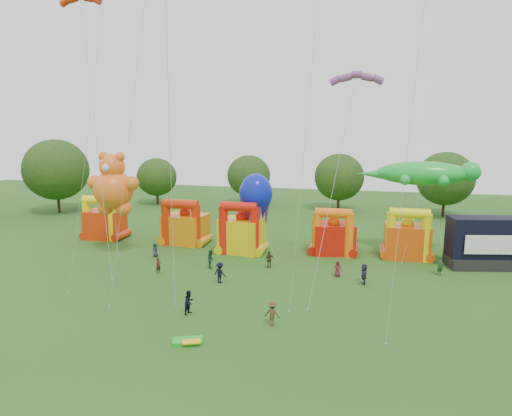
% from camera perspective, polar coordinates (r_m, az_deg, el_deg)
% --- Properties ---
extents(ground, '(160.00, 160.00, 0.00)m').
position_cam_1_polar(ground, '(28.71, -12.70, -19.87)').
color(ground, '#235518').
rests_on(ground, ground).
extents(tree_ring, '(122.11, 124.20, 12.07)m').
position_cam_1_polar(tree_ring, '(27.18, -14.92, -7.29)').
color(tree_ring, '#352314').
rests_on(tree_ring, ground).
extents(bouncy_castle_0, '(4.65, 3.81, 5.68)m').
position_cam_1_polar(bouncy_castle_0, '(61.12, -18.46, -1.63)').
color(bouncy_castle_0, red).
rests_on(bouncy_castle_0, ground).
extents(bouncy_castle_1, '(5.43, 4.63, 5.62)m').
position_cam_1_polar(bouncy_castle_1, '(56.22, -8.91, -2.27)').
color(bouncy_castle_1, orange).
rests_on(bouncy_castle_1, ground).
extents(bouncy_castle_2, '(5.12, 4.37, 6.00)m').
position_cam_1_polar(bouncy_castle_2, '(51.66, -1.84, -3.10)').
color(bouncy_castle_2, '#D9B80B').
rests_on(bouncy_castle_2, ground).
extents(bouncy_castle_3, '(5.13, 4.43, 5.37)m').
position_cam_1_polar(bouncy_castle_3, '(51.98, 9.64, -3.43)').
color(bouncy_castle_3, red).
rests_on(bouncy_castle_3, ground).
extents(bouncy_castle_4, '(4.73, 3.84, 5.70)m').
position_cam_1_polar(bouncy_castle_4, '(52.25, 18.36, -3.61)').
color(bouncy_castle_4, '#D4440B').
rests_on(bouncy_castle_4, ground).
extents(stage_trailer, '(8.54, 4.50, 5.21)m').
position_cam_1_polar(stage_trailer, '(52.03, 27.16, -3.93)').
color(stage_trailer, black).
rests_on(stage_trailer, ground).
extents(teddy_bear_kite, '(6.01, 4.26, 11.58)m').
position_cam_1_polar(teddy_bear_kite, '(51.80, -17.38, 2.08)').
color(teddy_bear_kite, orange).
rests_on(teddy_bear_kite, ground).
extents(gecko_kite, '(12.88, 6.63, 10.56)m').
position_cam_1_polar(gecko_kite, '(52.29, 19.58, 1.51)').
color(gecko_kite, green).
rests_on(gecko_kite, ground).
extents(octopus_kite, '(5.21, 5.49, 9.02)m').
position_cam_1_polar(octopus_kite, '(51.19, 0.50, -0.63)').
color(octopus_kite, '#0B1AAF').
rests_on(octopus_kite, ground).
extents(parafoil_kites, '(32.30, 12.91, 28.34)m').
position_cam_1_polar(parafoil_kites, '(43.22, -10.89, 7.67)').
color(parafoil_kites, red).
rests_on(parafoil_kites, ground).
extents(diamond_kites, '(28.84, 10.39, 37.71)m').
position_cam_1_polar(diamond_kites, '(35.96, -3.42, 11.92)').
color(diamond_kites, red).
rests_on(diamond_kites, ground).
extents(folded_kite_bundle, '(2.23, 1.66, 0.31)m').
position_cam_1_polar(folded_kite_bundle, '(31.97, -8.50, -16.12)').
color(folded_kite_bundle, green).
rests_on(folded_kite_bundle, ground).
extents(spectator_0, '(0.89, 0.74, 1.55)m').
position_cam_1_polar(spectator_0, '(51.46, -12.48, -5.15)').
color(spectator_0, '#222638').
rests_on(spectator_0, ground).
extents(spectator_1, '(0.61, 0.69, 1.58)m').
position_cam_1_polar(spectator_1, '(45.88, -12.11, -7.03)').
color(spectator_1, '#4E1916').
rests_on(spectator_1, ground).
extents(spectator_2, '(0.99, 1.11, 1.88)m').
position_cam_1_polar(spectator_2, '(46.66, -5.63, -6.36)').
color(spectator_2, '#183C23').
rests_on(spectator_2, ground).
extents(spectator_3, '(1.45, 1.17, 1.96)m').
position_cam_1_polar(spectator_3, '(42.29, -4.53, -8.07)').
color(spectator_3, black).
rests_on(spectator_3, ground).
extents(spectator_4, '(1.09, 0.94, 1.76)m').
position_cam_1_polar(spectator_4, '(46.47, 1.67, -6.46)').
color(spectator_4, '#3F3719').
rests_on(spectator_4, ground).
extents(spectator_5, '(0.58, 1.78, 1.92)m').
position_cam_1_polar(spectator_5, '(43.02, 13.34, -8.03)').
color(spectator_5, '#282742').
rests_on(spectator_5, ground).
extents(spectator_6, '(0.80, 0.55, 1.56)m').
position_cam_1_polar(spectator_6, '(44.61, 10.15, -7.48)').
color(spectator_6, maroon).
rests_on(spectator_6, ground).
extents(spectator_7, '(0.82, 0.84, 1.95)m').
position_cam_1_polar(spectator_7, '(47.68, 22.06, -6.68)').
color(spectator_7, '#1B4421').
rests_on(spectator_7, ground).
extents(spectator_8, '(0.94, 1.07, 1.87)m').
position_cam_1_polar(spectator_8, '(36.04, -8.34, -11.57)').
color(spectator_8, black).
rests_on(spectator_8, ground).
extents(spectator_9, '(1.24, 0.81, 1.81)m').
position_cam_1_polar(spectator_9, '(33.78, 2.05, -13.07)').
color(spectator_9, '#48351C').
rests_on(spectator_9, ground).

